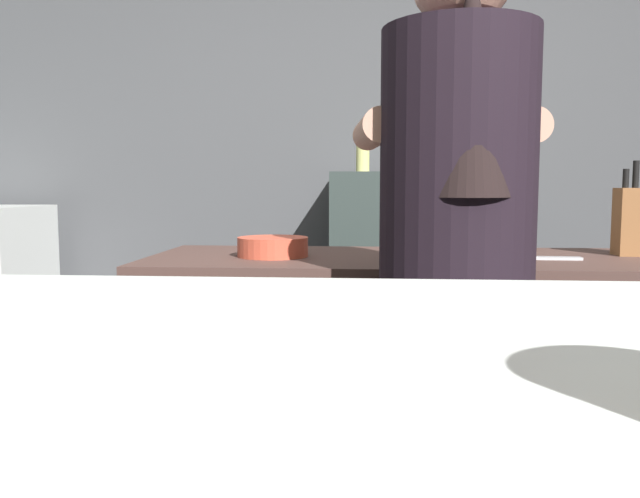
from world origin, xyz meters
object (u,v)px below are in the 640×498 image
object	(u,v)px
bartender	(456,257)
chefs_knife	(537,258)
bottle_olive_oil	(468,154)
bottle_vinegar	(507,150)
bottle_soy	(418,157)
bottle_hot_sauce	(363,155)
mixing_bowl	(273,247)
knife_block	(634,220)

from	to	relation	value
bartender	chefs_knife	size ratio (longest dim) A/B	7.08
chefs_knife	bottle_olive_oil	world-z (taller)	bottle_olive_oil
chefs_knife	bottle_olive_oil	distance (m)	1.46
bottle_vinegar	bottle_soy	size ratio (longest dim) A/B	1.37
chefs_knife	bottle_vinegar	xyz separation A→B (m)	(0.17, 1.26, 0.37)
bottle_soy	bartender	bearing A→B (deg)	-91.38
bottle_hot_sauce	bottle_olive_oil	size ratio (longest dim) A/B	0.91
bottle_olive_oil	bottle_vinegar	size ratio (longest dim) A/B	0.89
bartender	bottle_vinegar	bearing A→B (deg)	-20.31
bottle_hot_sauce	bottle_vinegar	world-z (taller)	bottle_vinegar
bottle_hot_sauce	mixing_bowl	bearing A→B (deg)	-101.02
knife_block	bartender	bearing A→B (deg)	-137.65
bottle_vinegar	mixing_bowl	bearing A→B (deg)	-126.62
bottle_hot_sauce	bottle_soy	distance (m)	0.28
mixing_bowl	chefs_knife	xyz separation A→B (m)	(0.75, -0.02, -0.02)
bartender	chefs_knife	distance (m)	0.49
chefs_knife	bottle_olive_oil	xyz separation A→B (m)	(0.01, 1.41, 0.35)
mixing_bowl	bottle_olive_oil	bearing A→B (deg)	61.28
chefs_knife	bottle_hot_sauce	world-z (taller)	bottle_hot_sauce
knife_block	chefs_knife	size ratio (longest dim) A/B	1.17
bartender	chefs_knife	xyz separation A→B (m)	(0.28, 0.41, -0.05)
bartender	bottle_vinegar	distance (m)	1.75
bottle_olive_oil	bottle_soy	world-z (taller)	bottle_olive_oil
bottle_soy	bottle_hot_sauce	bearing A→B (deg)	-163.52
bartender	bottle_olive_oil	xyz separation A→B (m)	(0.29, 1.82, 0.31)
bottle_hot_sauce	bottle_soy	xyz separation A→B (m)	(0.27, 0.08, -0.01)
bottle_vinegar	bartender	bearing A→B (deg)	-105.01
bartender	bottle_olive_oil	world-z (taller)	bartender
mixing_bowl	knife_block	bearing A→B (deg)	5.91
mixing_bowl	chefs_knife	bearing A→B (deg)	-1.53
bottle_soy	chefs_knife	bearing A→B (deg)	-80.24
chefs_knife	bottle_vinegar	size ratio (longest dim) A/B	0.94
bottle_hot_sauce	bottle_olive_oil	xyz separation A→B (m)	(0.52, 0.12, 0.01)
knife_block	bottle_hot_sauce	world-z (taller)	bottle_hot_sauce
bottle_olive_oil	bottle_vinegar	world-z (taller)	bottle_vinegar
knife_block	bottle_olive_oil	world-z (taller)	bottle_olive_oil
bartender	knife_block	distance (m)	0.80
knife_block	chefs_knife	world-z (taller)	knife_block
bottle_olive_oil	bottle_soy	xyz separation A→B (m)	(-0.25, -0.04, -0.02)
chefs_knife	bottle_hot_sauce	distance (m)	1.43
chefs_knife	knife_block	bearing A→B (deg)	24.50
bottle_olive_oil	bottle_vinegar	xyz separation A→B (m)	(0.16, -0.16, 0.01)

